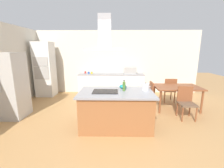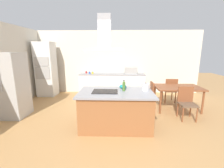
{
  "view_description": "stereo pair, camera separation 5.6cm",
  "coord_description": "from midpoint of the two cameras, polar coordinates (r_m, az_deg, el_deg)",
  "views": [
    {
      "loc": [
        -0.03,
        -3.51,
        1.87
      ],
      "look_at": [
        -0.1,
        0.4,
        1.0
      ],
      "focal_mm": 24.34,
      "sensor_mm": 36.0,
      "label": 1
    },
    {
      "loc": [
        0.02,
        -3.51,
        1.87
      ],
      "look_at": [
        -0.1,
        0.4,
        1.0
      ],
      "focal_mm": 24.34,
      "sensor_mm": 36.0,
      "label": 2
    }
  ],
  "objects": [
    {
      "name": "countertop_microwave",
      "position": [
        6.47,
        7.32,
        5.07
      ],
      "size": [
        0.5,
        0.38,
        0.28
      ],
      "primitive_type": "cube",
      "color": "#B2AFAA",
      "rests_on": "back_counter"
    },
    {
      "name": "chair_facing_back_wall",
      "position": [
        5.88,
        21.25,
        -1.71
      ],
      "size": [
        0.42,
        0.42,
        0.89
      ],
      "color": "brown",
      "rests_on": "ground"
    },
    {
      "name": "refrigerator",
      "position": [
        5.11,
        -33.81,
        -0.44
      ],
      "size": [
        0.8,
        0.73,
        1.82
      ],
      "color": "#B2AFAA",
      "rests_on": "ground"
    },
    {
      "name": "coffee_mug_yellow",
      "position": [
        6.45,
        -7.07,
        4.21
      ],
      "size": [
        0.08,
        0.08,
        0.09
      ],
      "primitive_type": "cylinder",
      "color": "gold",
      "rests_on": "back_counter"
    },
    {
      "name": "coffee_mug_red",
      "position": [
        6.66,
        -9.4,
        4.39
      ],
      "size": [
        0.08,
        0.08,
        0.09
      ],
      "primitive_type": "cylinder",
      "color": "red",
      "rests_on": "back_counter"
    },
    {
      "name": "chair_facing_island",
      "position": [
        4.7,
        26.53,
        -5.68
      ],
      "size": [
        0.42,
        0.42,
        0.89
      ],
      "color": "brown",
      "rests_on": "ground"
    },
    {
      "name": "wall_back",
      "position": [
        6.78,
        1.93,
        8.14
      ],
      "size": [
        7.2,
        0.1,
        2.7
      ],
      "primitive_type": "cube",
      "color": "beige",
      "rests_on": "ground"
    },
    {
      "name": "range_hood",
      "position": [
        3.53,
        -2.33,
        16.31
      ],
      "size": [
        0.9,
        0.55,
        0.78
      ],
      "color": "#ADADB2"
    },
    {
      "name": "chair_at_left_end",
      "position": [
        5.01,
        13.81,
        -3.59
      ],
      "size": [
        0.42,
        0.42,
        0.89
      ],
      "color": "brown",
      "rests_on": "ground"
    },
    {
      "name": "coffee_mug_blue",
      "position": [
        6.52,
        -8.19,
        4.26
      ],
      "size": [
        0.08,
        0.08,
        0.09
      ],
      "primitive_type": "cylinder",
      "color": "#2D56B2",
      "rests_on": "back_counter"
    },
    {
      "name": "mixing_bowl",
      "position": [
        3.95,
        4.52,
        -0.96
      ],
      "size": [
        0.18,
        0.18,
        0.1
      ],
      "primitive_type": "ellipsoid",
      "color": "teal",
      "rests_on": "kitchen_island"
    },
    {
      "name": "cooktop",
      "position": [
        3.65,
        -2.16,
        -2.79
      ],
      "size": [
        0.6,
        0.44,
        0.01
      ],
      "primitive_type": "cube",
      "color": "black",
      "rests_on": "kitchen_island"
    },
    {
      "name": "ground",
      "position": [
        5.35,
        1.82,
        -7.94
      ],
      "size": [
        16.0,
        16.0,
        0.0
      ],
      "primitive_type": "plane",
      "color": "tan"
    },
    {
      "name": "kitchen_island",
      "position": [
        3.78,
        1.84,
        -9.45
      ],
      "size": [
        1.78,
        1.07,
        0.9
      ],
      "color": "#995B33",
      "rests_on": "ground"
    },
    {
      "name": "wall_left",
      "position": [
        5.7,
        -35.5,
        4.99
      ],
      "size": [
        0.1,
        8.8,
        2.7
      ],
      "primitive_type": "cube",
      "color": "beige",
      "rests_on": "ground"
    },
    {
      "name": "olive_oil_bottle",
      "position": [
        3.69,
        4.9,
        -0.91
      ],
      "size": [
        0.07,
        0.07,
        0.27
      ],
      "color": "#47722D",
      "rests_on": "kitchen_island"
    },
    {
      "name": "tea_kettle",
      "position": [
        3.82,
        12.94,
        -1.12
      ],
      "size": [
        0.23,
        0.18,
        0.2
      ],
      "color": "silver",
      "rests_on": "kitchen_island"
    },
    {
      "name": "wall_oven_stack",
      "position": [
        6.84,
        -23.26,
        5.08
      ],
      "size": [
        0.7,
        0.66,
        2.2
      ],
      "color": "silver",
      "rests_on": "ground"
    },
    {
      "name": "dining_table",
      "position": [
        5.24,
        23.74,
        -1.81
      ],
      "size": [
        1.4,
        0.9,
        0.75
      ],
      "color": "brown",
      "rests_on": "ground"
    },
    {
      "name": "back_counter",
      "position": [
        6.55,
        0.26,
        0.02
      ],
      "size": [
        2.75,
        0.62,
        0.9
      ],
      "color": "silver",
      "rests_on": "ground"
    }
  ]
}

